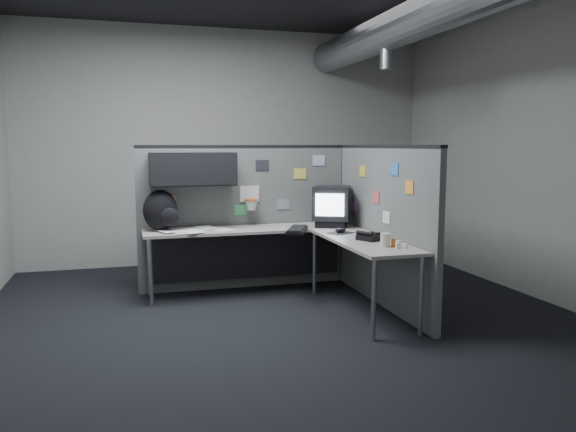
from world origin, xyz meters
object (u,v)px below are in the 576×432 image
object	(u,v)px
backpack	(161,211)
desk	(279,242)
keyboard	(297,230)
monitor	(331,206)
phone	(369,237)

from	to	relation	value
backpack	desk	bearing A→B (deg)	-31.90
keyboard	desk	bearing A→B (deg)	127.88
keyboard	backpack	size ratio (longest dim) A/B	1.18
monitor	backpack	bearing A→B (deg)	155.70
monitor	phone	bearing A→B (deg)	-108.28
backpack	keyboard	bearing A→B (deg)	-34.18
phone	backpack	world-z (taller)	backpack
desk	backpack	xyz separation A→B (m)	(-1.19, 0.33, 0.33)
monitor	backpack	size ratio (longest dim) A/B	1.20
phone	desk	bearing A→B (deg)	111.47
desk	keyboard	xyz separation A→B (m)	(0.17, -0.10, 0.14)
desk	backpack	size ratio (longest dim) A/B	5.32
phone	monitor	bearing A→B (deg)	72.90
monitor	keyboard	bearing A→B (deg)	-169.62
keyboard	phone	size ratio (longest dim) A/B	2.00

